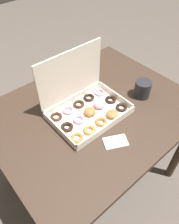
# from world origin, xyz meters

# --- Properties ---
(ground_plane) EXTENTS (8.00, 8.00, 0.00)m
(ground_plane) POSITION_xyz_m (0.00, 0.00, 0.00)
(ground_plane) COLOR #564C44
(dining_table) EXTENTS (1.08, 0.86, 0.78)m
(dining_table) POSITION_xyz_m (0.00, 0.00, 0.66)
(dining_table) COLOR #38281E
(dining_table) RESTS_ON ground_plane
(donut_box) EXTENTS (0.40, 0.29, 0.31)m
(donut_box) POSITION_xyz_m (-0.04, 0.02, 0.84)
(donut_box) COLOR white
(donut_box) RESTS_ON dining_table
(coffee_mug) EXTENTS (0.09, 0.09, 0.10)m
(coffee_mug) POSITION_xyz_m (0.29, -0.10, 0.83)
(coffee_mug) COLOR #232328
(coffee_mug) RESTS_ON dining_table
(paper_napkin) EXTENTS (0.13, 0.11, 0.01)m
(paper_napkin) POSITION_xyz_m (-0.07, -0.24, 0.78)
(paper_napkin) COLOR white
(paper_napkin) RESTS_ON dining_table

